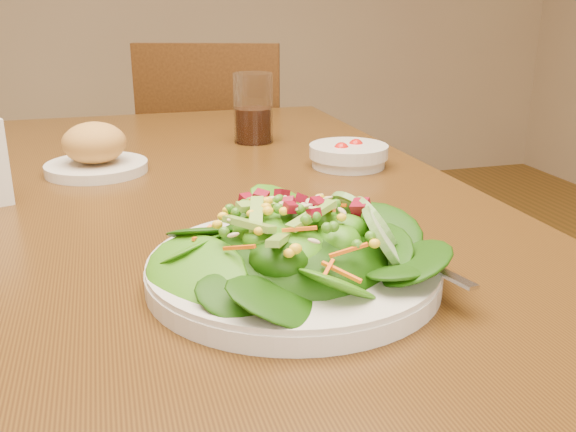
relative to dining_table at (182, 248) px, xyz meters
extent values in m
cube|color=#4A2E0E|center=(0.00, 0.00, 0.08)|extent=(0.90, 1.40, 0.04)
cylinder|color=#47280D|center=(-0.39, 0.64, -0.29)|extent=(0.07, 0.07, 0.71)
cylinder|color=#47280D|center=(0.39, 0.64, -0.29)|extent=(0.07, 0.07, 0.71)
cube|color=#47280D|center=(0.24, 0.99, -0.22)|extent=(0.54, 0.54, 0.04)
cylinder|color=#47280D|center=(0.48, 1.10, -0.44)|extent=(0.04, 0.04, 0.41)
cylinder|color=#47280D|center=(0.13, 1.22, -0.44)|extent=(0.04, 0.04, 0.41)
cylinder|color=#47280D|center=(0.35, 0.76, -0.44)|extent=(0.04, 0.04, 0.41)
cylinder|color=#47280D|center=(0.01, 0.88, -0.44)|extent=(0.04, 0.04, 0.41)
cube|color=#47280D|center=(0.18, 0.80, 0.04)|extent=(0.39, 0.16, 0.46)
cylinder|color=silver|center=(0.08, -0.38, 0.11)|extent=(0.31, 0.31, 0.02)
ellipsoid|color=black|center=(0.08, -0.38, 0.14)|extent=(0.21, 0.21, 0.05)
cube|color=silver|center=(0.21, -0.41, 0.13)|extent=(0.05, 0.18, 0.01)
cylinder|color=silver|center=(-0.12, 0.14, 0.11)|extent=(0.17, 0.17, 0.02)
ellipsoid|color=#AE833F|center=(-0.12, 0.14, 0.15)|extent=(0.11, 0.11, 0.07)
cylinder|color=silver|center=(0.31, 0.06, 0.12)|extent=(0.14, 0.14, 0.04)
sphere|color=red|center=(0.32, 0.07, 0.13)|extent=(0.03, 0.03, 0.03)
sphere|color=red|center=(0.29, 0.05, 0.13)|extent=(0.03, 0.03, 0.03)
cylinder|color=silver|center=(0.19, 0.30, 0.17)|extent=(0.08, 0.08, 0.14)
cylinder|color=black|center=(0.19, 0.30, 0.14)|extent=(0.07, 0.07, 0.07)
camera|label=1|loc=(-0.10, -0.98, 0.39)|focal=40.00mm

